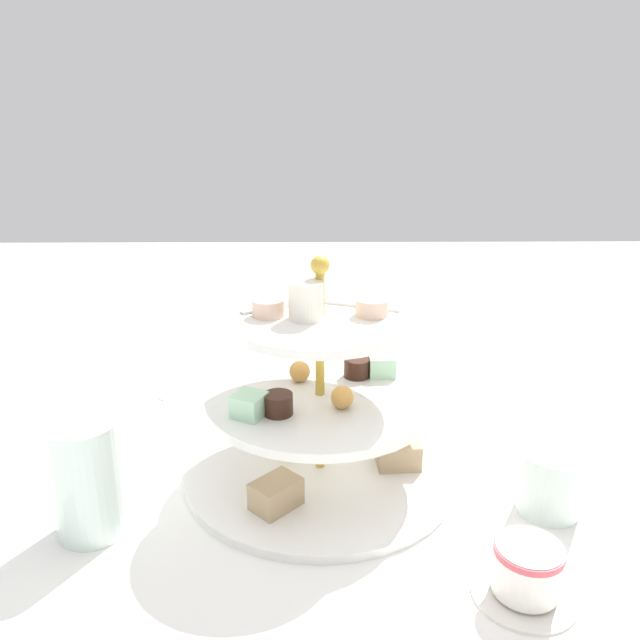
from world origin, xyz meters
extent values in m
plane|color=white|center=(0.00, 0.00, 0.00)|extent=(2.40, 2.40, 0.00)
cylinder|color=white|center=(0.00, 0.00, 0.01)|extent=(0.30, 0.30, 0.01)
cylinder|color=white|center=(0.00, 0.00, 0.09)|extent=(0.25, 0.25, 0.01)
cylinder|color=white|center=(0.00, 0.00, 0.18)|extent=(0.19, 0.19, 0.01)
cylinder|color=gold|center=(0.00, 0.00, 0.12)|extent=(0.01, 0.01, 0.24)
sphere|color=gold|center=(0.00, 0.00, 0.24)|extent=(0.02, 0.02, 0.02)
cube|color=tan|center=(0.04, -0.08, 0.03)|extent=(0.05, 0.06, 0.03)
cube|color=tan|center=(0.05, 0.08, 0.03)|extent=(0.06, 0.06, 0.03)
cube|color=tan|center=(-0.09, 0.00, 0.03)|extent=(0.05, 0.04, 0.03)
cylinder|color=#E5C660|center=(0.04, -0.03, 0.02)|extent=(0.04, 0.04, 0.01)
cylinder|color=#381E14|center=(-0.04, -0.05, 0.11)|extent=(0.03, 0.03, 0.02)
cylinder|color=#381E14|center=(0.04, 0.05, 0.11)|extent=(0.03, 0.03, 0.02)
cube|color=#B2E5BC|center=(0.07, 0.05, 0.11)|extent=(0.04, 0.04, 0.02)
cube|color=#B2E5BC|center=(-0.07, -0.05, 0.11)|extent=(0.03, 0.03, 0.02)
sphere|color=gold|center=(-0.02, 0.03, 0.11)|extent=(0.02, 0.02, 0.02)
sphere|color=gold|center=(0.02, -0.03, 0.11)|extent=(0.02, 0.02, 0.02)
cylinder|color=beige|center=(-0.05, 0.00, 0.20)|extent=(0.03, 0.03, 0.02)
cylinder|color=beige|center=(0.05, 0.00, 0.20)|extent=(0.03, 0.03, 0.02)
cylinder|color=white|center=(0.01, 0.01, 0.21)|extent=(0.04, 0.04, 0.04)
cube|color=silver|center=(-0.04, -0.03, 0.19)|extent=(0.09, 0.04, 0.00)
cube|color=silver|center=(0.04, -0.03, 0.19)|extent=(0.08, 0.06, 0.00)
cylinder|color=silver|center=(0.22, 0.10, 0.06)|extent=(0.07, 0.07, 0.12)
cylinder|color=silver|center=(-0.23, 0.07, 0.03)|extent=(0.06, 0.06, 0.07)
cylinder|color=white|center=(-0.17, 0.19, 0.00)|extent=(0.09, 0.09, 0.01)
cylinder|color=white|center=(-0.17, 0.19, 0.03)|extent=(0.06, 0.06, 0.04)
cylinder|color=#D14C56|center=(-0.17, 0.19, 0.05)|extent=(0.06, 0.06, 0.01)
cube|color=silver|center=(0.16, -0.25, 0.00)|extent=(0.13, 0.13, 0.00)
camera|label=1|loc=(0.01, 0.63, 0.41)|focal=36.14mm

